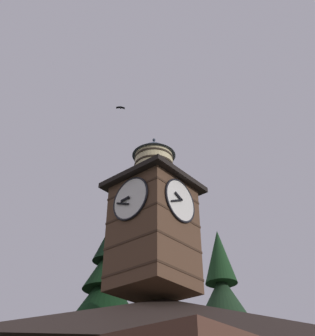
% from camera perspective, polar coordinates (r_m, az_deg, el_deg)
% --- Properties ---
extents(clock_tower, '(3.76, 3.76, 8.13)m').
position_cam_1_polar(clock_tower, '(19.06, -0.56, -7.07)').
color(clock_tower, brown).
rests_on(clock_tower, building_main).
extents(flying_bird_high, '(0.47, 0.45, 0.11)m').
position_cam_1_polar(flying_bird_high, '(24.57, -5.16, 8.35)').
color(flying_bird_high, black).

